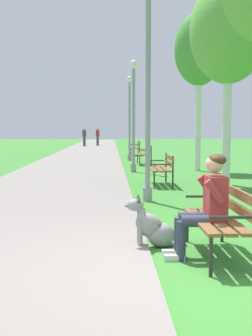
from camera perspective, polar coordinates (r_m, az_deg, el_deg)
name	(u,v)px	position (r m, az deg, el deg)	size (l,w,h in m)	color
ground_plane	(192,275)	(4.74, 8.80, -13.82)	(120.00, 120.00, 0.00)	#3D8433
paved_path	(88,152)	(28.48, -5.03, 2.16)	(3.94, 60.00, 0.04)	gray
park_bench_near	(223,215)	(5.29, 12.73, -6.13)	(0.55, 1.50, 0.85)	brown
park_bench_mid	(163,167)	(11.72, 4.89, 0.17)	(0.55, 1.50, 0.85)	brown
park_bench_far	(146,153)	(18.48, 2.61, 2.04)	(0.55, 1.50, 0.85)	brown
park_bench_furthest	(136,147)	(24.89, 1.29, 2.87)	(0.55, 1.50, 0.85)	brown
person_seated_on_near_bench	(206,202)	(5.19, 10.62, -4.44)	(0.74, 0.49, 1.25)	#33384C
dog_grey	(153,228)	(5.65, 3.64, -7.92)	(0.83, 0.29, 0.71)	gray
lamp_post_near	(148,86)	(9.11, 2.94, 10.83)	(0.24, 0.24, 4.71)	gray
lamp_post_mid	(134,115)	(15.28, 1.01, 7.12)	(0.24, 0.24, 3.95)	gray
lamp_post_far	(130,117)	(20.92, 0.47, 6.79)	(0.24, 0.24, 4.07)	gray
birch_tree_third	(229,32)	(12.36, 13.50, 17.15)	(2.08, 2.18, 5.57)	silver
birch_tree_fourth	(199,51)	(16.19, 9.69, 15.07)	(1.78, 1.55, 5.69)	silver
pedestrian_distant	(98,137)	(38.60, -3.79, 4.19)	(0.32, 0.22, 1.65)	#383842
pedestrian_further_distant	(84,137)	(37.27, -5.57, 4.14)	(0.32, 0.22, 1.65)	#383842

